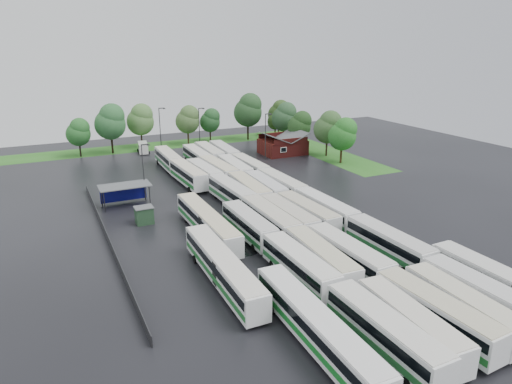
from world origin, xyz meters
name	(u,v)px	position (x,y,z in m)	size (l,w,h in m)	color
ground	(280,235)	(0.00, 0.00, 0.00)	(160.00, 160.00, 0.00)	black
brick_building	(283,146)	(24.00, 42.77, 1.87)	(10.07, 8.60, 5.39)	maroon
wash_shed	(124,188)	(-17.20, 22.02, 2.99)	(8.20, 4.20, 3.58)	#2D2D30
utility_hut	(144,215)	(-16.20, 12.60, 1.32)	(2.70, 2.20, 2.62)	#1E3C23
grass_strip_north	(169,145)	(2.00, 64.80, 0.01)	(80.00, 10.00, 0.01)	#28671C
grass_strip_east	(317,150)	(34.00, 42.80, 0.01)	(10.00, 50.00, 0.01)	#28671C
west_fence	(108,238)	(-22.20, 8.00, 0.60)	(0.10, 50.00, 1.20)	#2D2D30
bus_r0c0	(384,332)	(-4.20, -26.32, 2.04)	(2.91, 13.33, 3.71)	silver
bus_r0c1	(410,324)	(-1.16, -26.20, 1.93)	(3.31, 12.72, 3.51)	silver
bus_r0c2	(436,313)	(2.11, -26.03, 2.01)	(3.41, 13.23, 3.65)	silver
bus_r0c3	(462,306)	(5.26, -26.23, 1.96)	(2.98, 12.83, 3.55)	silver
bus_r0c4	(481,296)	(8.45, -25.81, 2.00)	(3.12, 13.14, 3.64)	silver
bus_r1c0	(299,266)	(-4.40, -12.44, 1.98)	(2.80, 12.97, 3.61)	silver
bus_r1c1	(321,259)	(-1.30, -12.05, 2.00)	(3.44, 13.21, 3.64)	silver
bus_r1c2	(348,255)	(2.07, -12.66, 2.03)	(3.18, 13.36, 3.70)	silver
bus_r1c4	(389,243)	(8.59, -12.24, 2.02)	(3.15, 13.29, 3.68)	silver
bus_r2c0	(249,225)	(-4.41, 0.98, 1.95)	(2.73, 12.72, 3.54)	silver
bus_r2c1	(270,220)	(-1.04, 1.26, 2.04)	(2.86, 13.31, 3.70)	silver
bus_r2c2	(288,217)	(1.85, 1.16, 1.99)	(2.89, 13.04, 3.62)	silver
bus_r2c3	(307,214)	(5.01, 1.11, 1.99)	(3.26, 13.10, 3.62)	silver
bus_r2c4	(325,209)	(8.46, 1.44, 1.99)	(3.06, 13.06, 3.62)	silver
bus_r3c1	(232,193)	(-1.25, 14.51, 2.04)	(3.30, 13.44, 3.72)	silver
bus_r3c2	(249,190)	(1.96, 14.75, 2.04)	(3.38, 13.41, 3.70)	silver
bus_r3c3	(265,188)	(5.15, 14.83, 1.94)	(3.16, 12.78, 3.53)	silver
bus_r3c4	(282,186)	(8.23, 14.65, 2.01)	(2.99, 13.17, 3.66)	silver
bus_r4c0	(188,175)	(-4.36, 28.21, 2.03)	(3.34, 13.39, 3.70)	silver
bus_r4c1	(204,173)	(-1.18, 28.25, 1.95)	(3.21, 12.82, 3.54)	silver
bus_r4c2	(218,170)	(1.84, 28.69, 2.03)	(3.33, 13.35, 3.69)	silver
bus_r4c3	(234,169)	(5.07, 28.13, 2.00)	(3.28, 13.19, 3.64)	silver
bus_r4c4	(250,167)	(8.49, 28.43, 1.94)	(2.87, 12.73, 3.53)	silver
bus_r5c0	(168,159)	(-4.50, 41.79, 2.02)	(3.03, 13.22, 3.67)	silver
bus_r5c2	(197,156)	(1.93, 41.80, 1.93)	(2.88, 12.65, 3.51)	silver
bus_r5c3	(209,154)	(5.05, 42.32, 2.02)	(3.17, 13.27, 3.67)	silver
bus_r5c4	(224,153)	(8.41, 41.87, 2.04)	(3.50, 13.45, 3.71)	silver
artic_bus_west_a	(316,327)	(-9.02, -23.01, 1.96)	(3.23, 19.08, 3.53)	silver
artic_bus_west_b	(207,223)	(-9.29, 4.19, 1.97)	(2.83, 19.14, 3.55)	silver
artic_bus_west_c	(223,268)	(-12.33, -9.17, 1.98)	(3.08, 19.30, 3.57)	silver
minibus	(143,147)	(-6.21, 58.41, 1.38)	(2.91, 5.94, 2.49)	silver
tree_north_0	(79,132)	(-20.25, 60.80, 5.91)	(5.55, 5.55, 9.19)	black
tree_north_1	(111,121)	(-12.82, 60.96, 7.78)	(7.30, 7.30, 12.09)	black
tree_north_2	(141,119)	(-4.99, 64.38, 7.24)	(6.79, 6.79, 11.25)	black
tree_north_3	(188,119)	(6.94, 62.96, 6.64)	(6.23, 6.23, 10.32)	#392916
tree_north_4	(211,120)	(13.48, 63.99, 5.79)	(5.44, 5.44, 9.00)	black
tree_north_5	(249,110)	(23.72, 61.61, 8.22)	(7.71, 7.71, 12.77)	black
tree_north_6	(279,113)	(33.91, 62.76, 6.63)	(6.22, 6.22, 10.31)	#352514
tree_east_0	(343,134)	(31.71, 29.31, 6.58)	(6.17, 6.17, 10.23)	#3C2515
tree_east_1	(329,127)	(32.51, 36.23, 6.94)	(6.52, 6.52, 10.79)	#312315
tree_east_2	(300,125)	(30.31, 45.34, 6.22)	(5.86, 5.84, 9.67)	black
tree_east_3	(285,117)	(30.63, 53.80, 7.00)	(6.58, 6.58, 10.89)	black
tree_east_4	(276,120)	(32.19, 61.61, 4.81)	(4.53, 4.51, 7.48)	#351E11
lamp_post_ne	(266,133)	(17.65, 39.23, 6.16)	(1.63, 0.32, 10.61)	#2D2D30
lamp_post_nw	(144,168)	(-13.55, 23.17, 5.66)	(1.50, 0.29, 9.74)	#2D2D30
lamp_post_back_w	(161,127)	(-2.10, 56.25, 6.36)	(1.69, 0.33, 10.96)	#2D2D30
lamp_post_back_e	(200,126)	(7.38, 55.06, 6.10)	(1.62, 0.32, 10.50)	#2D2D30
puddle_0	(369,315)	(-1.52, -21.18, 0.00)	(4.06, 4.06, 0.01)	black
puddle_1	(456,300)	(8.56, -22.97, 0.00)	(3.09, 3.09, 0.01)	black
puddle_2	(239,246)	(-6.75, -0.97, 0.00)	(6.58, 6.58, 0.01)	black
puddle_3	(338,236)	(7.13, -3.78, 0.00)	(2.81, 2.81, 0.01)	black
puddle_4	(462,263)	(16.03, -17.26, 0.00)	(2.29, 2.29, 0.01)	black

